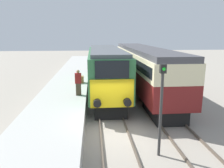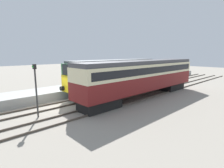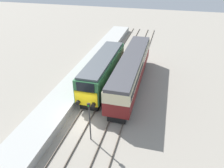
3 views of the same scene
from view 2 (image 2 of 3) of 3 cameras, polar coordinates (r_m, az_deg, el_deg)
ground_plane at (r=16.66m, az=-18.18°, el=-6.95°), size 120.00×120.00×0.00m
platform_left at (r=23.47m, az=-3.95°, el=-0.50°), size 3.50×50.00×0.90m
rails_near_track at (r=19.20m, az=-4.58°, el=-4.04°), size 1.51×60.00×0.14m
rails_far_track at (r=16.77m, az=2.78°, el=-6.09°), size 1.50×60.00×0.14m
locomotive at (r=20.46m, az=0.88°, el=2.90°), size 2.70×12.58×3.98m
passenger_carriage at (r=18.98m, az=10.30°, el=2.83°), size 2.75×16.56×3.98m
person_on_platform at (r=20.28m, az=-9.23°, el=1.61°), size 0.44×0.26×1.80m
signal_post at (r=13.81m, az=-23.61°, el=-0.69°), size 0.24×0.28×3.96m
luggage_crate at (r=22.94m, az=-1.12°, el=1.18°), size 0.70×0.56×0.60m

